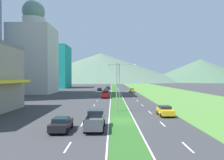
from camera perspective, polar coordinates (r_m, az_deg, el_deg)
ground_plane at (r=29.64m, az=2.70°, el=-10.85°), size 600.00×600.00×0.00m
grass_median at (r=89.22m, az=0.93°, el=-3.08°), size 3.20×240.00×0.06m
grass_verge_right at (r=91.86m, az=13.91°, el=-3.00°), size 24.00×240.00×0.06m
lane_dash_left_1 at (r=19.34m, az=-11.68°, el=-17.16°), size 0.16×2.80×0.01m
lane_dash_left_2 at (r=27.93m, az=-7.84°, el=-11.56°), size 0.16×2.80×0.01m
lane_dash_left_3 at (r=36.72m, az=-5.88°, el=-8.59°), size 0.16×2.80×0.01m
lane_dash_left_4 at (r=45.60m, az=-4.70°, el=-6.76°), size 0.16×2.80×0.01m
lane_dash_left_5 at (r=54.52m, az=-3.90°, el=-5.54°), size 0.16×2.80×0.01m
lane_dash_left_6 at (r=63.47m, az=-3.34°, el=-4.65°), size 0.16×2.80×0.01m
lane_dash_left_7 at (r=72.43m, az=-2.91°, el=-3.99°), size 0.16×2.80×0.01m
lane_dash_left_8 at (r=81.41m, az=-2.58°, el=-3.47°), size 0.16×2.80×0.01m
lane_dash_left_9 at (r=90.39m, az=-2.31°, el=-3.05°), size 0.16×2.80×0.01m
lane_dash_left_10 at (r=99.38m, az=-2.10°, el=-2.71°), size 0.16×2.80×0.01m
lane_dash_right_1 at (r=20.03m, az=19.65°, el=-16.55°), size 0.16×2.80×0.01m
lane_dash_right_2 at (r=28.41m, az=13.43°, el=-11.36°), size 0.16×2.80×0.01m
lane_dash_right_3 at (r=37.09m, az=10.18°, el=-8.50°), size 0.16×2.80×0.01m
lane_dash_right_4 at (r=45.90m, az=8.19°, el=-6.72°), size 0.16×2.80×0.01m
lane_dash_right_5 at (r=54.77m, az=6.85°, el=-5.51°), size 0.16×2.80×0.01m
lane_dash_right_6 at (r=63.69m, az=5.89°, el=-4.64°), size 0.16×2.80×0.01m
lane_dash_right_7 at (r=72.62m, az=5.17°, el=-3.98°), size 0.16×2.80×0.01m
lane_dash_right_8 at (r=81.58m, az=4.61°, el=-3.46°), size 0.16×2.80×0.01m
lane_dash_right_9 at (r=90.54m, az=4.16°, el=-3.05°), size 0.16×2.80×0.01m
lane_dash_right_10 at (r=99.51m, az=3.79°, el=-2.71°), size 0.16×2.80×0.01m
edge_line_median_left at (r=89.21m, az=-0.19°, el=-3.10°), size 0.16×240.00×0.01m
edge_line_median_right at (r=89.26m, az=2.06°, el=-3.10°), size 0.16×240.00×0.01m
domed_building at (r=84.75m, az=-20.11°, el=6.40°), size 14.69×14.69×34.32m
midrise_colored at (r=125.90m, az=-15.47°, el=3.40°), size 17.94×17.94×23.81m
hill_far_left at (r=317.68m, az=-7.19°, el=1.95°), size 127.78×127.78×25.66m
hill_far_center at (r=305.48m, az=-2.91°, el=3.38°), size 230.26×230.26×40.34m
hill_far_right at (r=310.86m, az=22.61°, el=2.35°), size 147.36×147.36×30.29m
street_lamp_near at (r=37.06m, az=2.02°, el=-0.79°), size 3.57×0.38×8.45m
street_lamp_mid at (r=61.40m, az=1.69°, el=0.41°), size 3.33×0.31×9.73m
car_0 at (r=85.87m, az=5.37°, el=-2.73°), size 1.91×4.55×1.50m
car_1 at (r=106.57m, az=-1.01°, el=-2.07°), size 1.97×4.19×1.46m
car_2 at (r=34.17m, az=14.09°, el=-7.97°), size 2.03×4.26×1.54m
car_3 at (r=93.49m, az=-3.28°, el=-2.45°), size 1.90×4.75×1.50m
car_4 at (r=79.18m, az=-1.59°, el=-3.03°), size 1.92×4.52×1.49m
car_5 at (r=86.06m, az=-1.42°, el=-2.74°), size 1.88×4.53×1.49m
car_6 at (r=24.65m, az=-13.32°, el=-11.36°), size 2.01×4.40×1.53m
pickup_truck_0 at (r=61.93m, az=-1.75°, el=-3.88°), size 2.18×5.40×2.00m
pickup_truck_1 at (r=25.06m, az=-4.47°, el=-10.69°), size 2.18×5.40×2.00m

